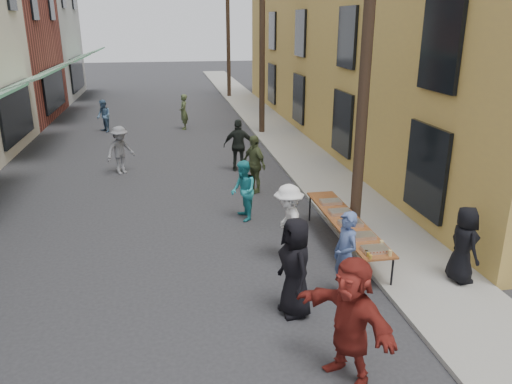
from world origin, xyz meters
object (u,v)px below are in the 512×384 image
object	(u,v)px
utility_pole_mid	(262,33)
catering_tray_sausage	(375,249)
serving_table	(346,221)
guest_front_a	(295,267)
utility_pole_near	(367,46)
utility_pole_far	(228,29)
guest_front_c	(243,191)
server	(464,245)

from	to	relation	value
utility_pole_mid	catering_tray_sausage	bearing A→B (deg)	-92.00
serving_table	guest_front_a	bearing A→B (deg)	-127.51
utility_pole_near	catering_tray_sausage	xyz separation A→B (m)	(-0.50, -2.35, -3.71)
utility_pole_far	catering_tray_sausage	size ratio (longest dim) A/B	18.00
utility_pole_mid	guest_front_c	bearing A→B (deg)	-103.50
guest_front_c	server	bearing A→B (deg)	36.43
utility_pole_near	guest_front_a	size ratio (longest dim) A/B	4.89
utility_pole_far	guest_front_a	distance (m)	27.37
guest_front_a	server	xyz separation A→B (m)	(3.51, 0.40, -0.04)
utility_pole_mid	utility_pole_far	xyz separation A→B (m)	(0.00, 12.00, 0.00)
serving_table	guest_front_c	size ratio (longest dim) A/B	2.49
utility_pole_near	utility_pole_far	xyz separation A→B (m)	(0.00, 24.00, 0.00)
utility_pole_mid	server	xyz separation A→B (m)	(1.21, -14.64, -3.62)
utility_pole_mid	utility_pole_far	world-z (taller)	same
utility_pole_far	server	distance (m)	26.91
utility_pole_far	guest_front_a	bearing A→B (deg)	-94.85
utility_pole_near	utility_pole_mid	size ratio (longest dim) A/B	1.00
server	guest_front_c	bearing A→B (deg)	39.15
serving_table	utility_pole_far	bearing A→B (deg)	88.84
utility_pole_mid	serving_table	size ratio (longest dim) A/B	2.25
utility_pole_near	server	distance (m)	4.64
utility_pole_mid	guest_front_a	xyz separation A→B (m)	(-2.29, -15.04, -3.58)
utility_pole_far	serving_table	xyz separation A→B (m)	(-0.50, -24.70, -3.79)
guest_front_a	utility_pole_far	bearing A→B (deg)	165.63
catering_tray_sausage	server	xyz separation A→B (m)	(1.71, -0.29, 0.09)
catering_tray_sausage	guest_front_c	bearing A→B (deg)	117.02
utility_pole_near	utility_pole_far	bearing A→B (deg)	90.00
utility_pole_mid	server	size ratio (longest dim) A/B	5.75
guest_front_c	utility_pole_near	bearing A→B (deg)	52.82
utility_pole_far	guest_front_c	world-z (taller)	utility_pole_far
utility_pole_far	serving_table	size ratio (longest dim) A/B	2.25
catering_tray_sausage	guest_front_a	world-z (taller)	guest_front_a
guest_front_a	server	bearing A→B (deg)	86.95
utility_pole_mid	guest_front_a	size ratio (longest dim) A/B	4.89
guest_front_a	serving_table	bearing A→B (deg)	132.97
utility_pole_near	utility_pole_mid	world-z (taller)	same
catering_tray_sausage	server	distance (m)	1.74
utility_pole_near	catering_tray_sausage	distance (m)	4.42
catering_tray_sausage	server	bearing A→B (deg)	-9.61
utility_pole_near	utility_pole_far	world-z (taller)	same
serving_table	server	xyz separation A→B (m)	(1.71, -1.94, 0.17)
serving_table	catering_tray_sausage	xyz separation A→B (m)	(-0.00, -1.65, 0.08)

